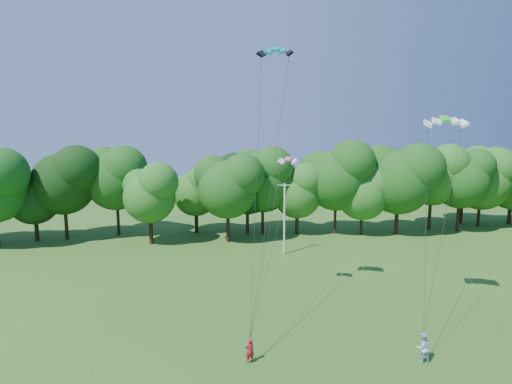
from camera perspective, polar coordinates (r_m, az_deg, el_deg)
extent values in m
cylinder|color=silver|center=(45.66, 4.07, -3.89)|extent=(0.21, 0.21, 8.24)
cube|color=silver|center=(44.97, 4.12, 0.99)|extent=(1.58, 0.62, 0.08)
imported|color=#B11626|center=(26.13, -0.90, -21.71)|extent=(0.65, 0.52, 1.56)
imported|color=#B4CAFA|center=(28.05, 22.71, -19.80)|extent=(0.92, 0.71, 1.87)
cube|color=#0595A0|center=(30.60, 2.80, 19.72)|extent=(2.72, 1.78, 0.56)
cube|color=#25E923|center=(31.84, 25.41, 9.43)|extent=(3.13, 2.23, 0.52)
cube|color=#F34398|center=(32.31, 4.58, 4.72)|extent=(1.71, 1.22, 0.35)
cylinder|color=black|center=(55.01, -1.23, -3.79)|extent=(0.41, 0.41, 4.35)
ellipsoid|color=black|center=(54.08, -1.25, 2.15)|extent=(8.70, 8.70, 9.49)
cylinder|color=#2F2212|center=(69.05, 27.26, -2.14)|extent=(0.49, 0.49, 4.53)
ellipsoid|color=#285A1B|center=(68.29, 27.60, 2.79)|extent=(9.05, 9.05, 9.87)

